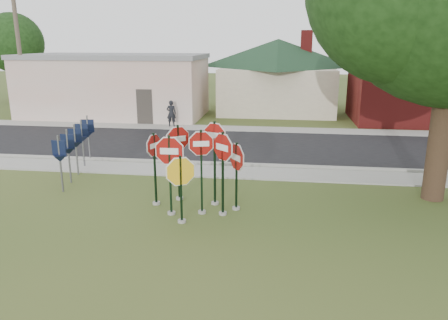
# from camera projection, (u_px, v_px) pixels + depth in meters

# --- Properties ---
(ground) EXTENTS (120.00, 120.00, 0.00)m
(ground) POSITION_uv_depth(u_px,v_px,m) (189.00, 229.00, 12.14)
(ground) COLOR #354B1C
(ground) RESTS_ON ground
(sidewalk_near) EXTENTS (60.00, 1.60, 0.06)m
(sidewalk_near) POSITION_uv_depth(u_px,v_px,m) (218.00, 172.00, 17.39)
(sidewalk_near) COLOR gray
(sidewalk_near) RESTS_ON ground
(road) EXTENTS (60.00, 7.00, 0.04)m
(road) POSITION_uv_depth(u_px,v_px,m) (231.00, 146.00, 21.69)
(road) COLOR black
(road) RESTS_ON ground
(sidewalk_far) EXTENTS (60.00, 1.60, 0.06)m
(sidewalk_far) POSITION_uv_depth(u_px,v_px,m) (240.00, 129.00, 25.80)
(sidewalk_far) COLOR gray
(sidewalk_far) RESTS_ON ground
(curb) EXTENTS (60.00, 0.20, 0.14)m
(curb) POSITION_uv_depth(u_px,v_px,m) (221.00, 164.00, 18.33)
(curb) COLOR gray
(curb) RESTS_ON ground
(stop_sign_center) EXTENTS (1.00, 0.25, 2.69)m
(stop_sign_center) POSITION_uv_depth(u_px,v_px,m) (201.00, 160.00, 12.85)
(stop_sign_center) COLOR gray
(stop_sign_center) RESTS_ON ground
(stop_sign_yellow) EXTENTS (1.06, 0.50, 2.11)m
(stop_sign_yellow) POSITION_uv_depth(u_px,v_px,m) (181.00, 181.00, 12.29)
(stop_sign_yellow) COLOR gray
(stop_sign_yellow) RESTS_ON ground
(stop_sign_left) EXTENTS (1.18, 0.24, 2.56)m
(stop_sign_left) POSITION_uv_depth(u_px,v_px,m) (170.00, 163.00, 12.79)
(stop_sign_left) COLOR gray
(stop_sign_left) RESTS_ON ground
(stop_sign_right) EXTENTS (0.86, 0.79, 2.67)m
(stop_sign_right) POSITION_uv_depth(u_px,v_px,m) (223.00, 161.00, 12.74)
(stop_sign_right) COLOR gray
(stop_sign_right) RESTS_ON ground
(stop_sign_back_right) EXTENTS (1.00, 0.44, 2.80)m
(stop_sign_back_right) POSITION_uv_depth(u_px,v_px,m) (215.00, 151.00, 13.55)
(stop_sign_back_right) COLOR gray
(stop_sign_back_right) RESTS_ON ground
(stop_sign_back_left) EXTENTS (0.88, 0.71, 2.61)m
(stop_sign_back_left) POSITION_uv_depth(u_px,v_px,m) (178.00, 152.00, 14.00)
(stop_sign_back_left) COLOR gray
(stop_sign_back_left) RESTS_ON ground
(stop_sign_far_right) EXTENTS (0.68, 0.96, 2.26)m
(stop_sign_far_right) POSITION_uv_depth(u_px,v_px,m) (237.00, 167.00, 13.22)
(stop_sign_far_right) COLOR gray
(stop_sign_far_right) RESTS_ON ground
(stop_sign_far_left) EXTENTS (0.34, 0.92, 2.43)m
(stop_sign_far_left) POSITION_uv_depth(u_px,v_px,m) (155.00, 160.00, 13.62)
(stop_sign_far_left) COLOR gray
(stop_sign_far_left) RESTS_ON ground
(route_sign_row) EXTENTS (1.43, 4.63, 2.00)m
(route_sign_row) POSITION_uv_depth(u_px,v_px,m) (76.00, 144.00, 16.81)
(route_sign_row) COLOR #59595E
(route_sign_row) RESTS_ON ground
(building_stucco) EXTENTS (12.20, 6.20, 4.20)m
(building_stucco) POSITION_uv_depth(u_px,v_px,m) (115.00, 85.00, 29.93)
(building_stucco) COLOR beige
(building_stucco) RESTS_ON ground
(building_house) EXTENTS (11.60, 11.60, 6.20)m
(building_house) POSITION_uv_depth(u_px,v_px,m) (278.00, 61.00, 31.94)
(building_house) COLOR beige
(building_house) RESTS_ON ground
(building_brick) EXTENTS (10.20, 6.20, 4.75)m
(building_brick) POSITION_uv_depth(u_px,v_px,m) (435.00, 84.00, 27.63)
(building_brick) COLOR maroon
(building_brick) RESTS_ON ground
(utility_pole_near) EXTENTS (2.20, 0.26, 9.50)m
(utility_pole_near) POSITION_uv_depth(u_px,v_px,m) (18.00, 42.00, 27.16)
(utility_pole_near) COLOR #4E4134
(utility_pole_near) RESTS_ON ground
(bg_tree_left) EXTENTS (4.90, 4.90, 7.35)m
(bg_tree_left) POSITION_uv_depth(u_px,v_px,m) (13.00, 43.00, 36.36)
(bg_tree_left) COLOR black
(bg_tree_left) RESTS_ON ground
(pedestrian) EXTENTS (0.60, 0.42, 1.57)m
(pedestrian) POSITION_uv_depth(u_px,v_px,m) (171.00, 113.00, 26.24)
(pedestrian) COLOR black
(pedestrian) RESTS_ON sidewalk_far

